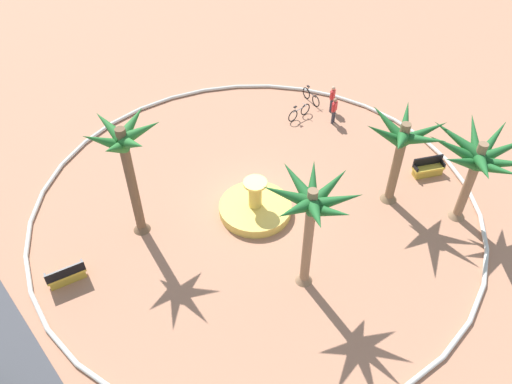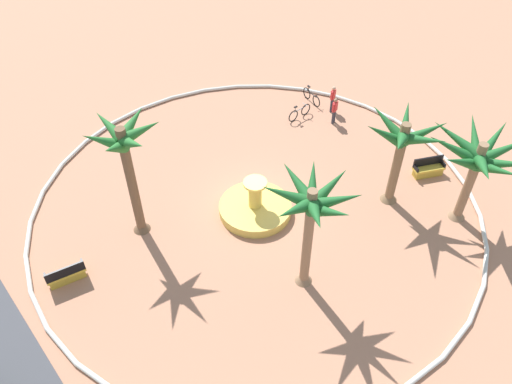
# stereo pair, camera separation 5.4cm
# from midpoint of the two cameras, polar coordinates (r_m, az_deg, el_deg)

# --- Properties ---
(ground_plane) EXTENTS (80.00, 80.00, 0.00)m
(ground_plane) POSITION_cam_midpoint_polar(r_m,az_deg,el_deg) (24.67, -0.03, -1.47)
(ground_plane) COLOR tan
(plaza_curb) EXTENTS (21.20, 21.20, 0.20)m
(plaza_curb) POSITION_cam_midpoint_polar(r_m,az_deg,el_deg) (24.60, -0.03, -1.31)
(plaza_curb) COLOR silver
(plaza_curb) RESTS_ON ground
(fountain) EXTENTS (3.40, 3.40, 1.90)m
(fountain) POSITION_cam_midpoint_polar(r_m,az_deg,el_deg) (24.16, -0.15, -1.73)
(fountain) COLOR gold
(fountain) RESTS_ON ground
(palm_tree_near_fountain) EXTENTS (3.89, 3.61, 4.74)m
(palm_tree_near_fountain) POSITION_cam_midpoint_polar(r_m,az_deg,el_deg) (23.57, 15.80, 5.34)
(palm_tree_near_fountain) COLOR brown
(palm_tree_near_fountain) RESTS_ON ground
(palm_tree_by_curb) EXTENTS (3.30, 3.16, 5.95)m
(palm_tree_by_curb) POSITION_cam_midpoint_polar(r_m,az_deg,el_deg) (21.19, -14.27, 4.09)
(palm_tree_by_curb) COLOR brown
(palm_tree_by_curb) RESTS_ON ground
(palm_tree_mid_plaza) EXTENTS (4.63, 4.54, 4.57)m
(palm_tree_mid_plaza) POSITION_cam_midpoint_polar(r_m,az_deg,el_deg) (23.67, 23.37, 3.45)
(palm_tree_mid_plaza) COLOR #8E6B4C
(palm_tree_mid_plaza) RESTS_ON ground
(palm_tree_far_side) EXTENTS (3.69, 3.72, 5.41)m
(palm_tree_far_side) POSITION_cam_midpoint_polar(r_m,az_deg,el_deg) (18.61, 6.14, -1.76)
(palm_tree_far_side) COLOR #8E6B4C
(palm_tree_far_side) RESTS_ON ground
(bench_east) EXTENTS (1.16, 1.66, 1.00)m
(bench_east) POSITION_cam_midpoint_polar(r_m,az_deg,el_deg) (27.49, 18.43, 2.42)
(bench_east) COLOR gold
(bench_east) RESTS_ON ground
(bench_west) EXTENTS (0.80, 1.67, 1.00)m
(bench_west) POSITION_cam_midpoint_polar(r_m,az_deg,el_deg) (22.86, -20.30, -8.68)
(bench_west) COLOR gold
(bench_west) RESTS_ON ground
(bicycle_red_frame) EXTENTS (0.44, 1.72, 0.94)m
(bicycle_red_frame) POSITION_cam_midpoint_polar(r_m,az_deg,el_deg) (30.08, 4.74, 8.78)
(bicycle_red_frame) COLOR black
(bicycle_red_frame) RESTS_ON ground
(bicycle_by_lamppost) EXTENTS (1.70, 0.48, 0.94)m
(bicycle_by_lamppost) POSITION_cam_midpoint_polar(r_m,az_deg,el_deg) (31.50, 6.06, 10.45)
(bicycle_by_lamppost) COLOR black
(bicycle_by_lamppost) RESTS_ON ground
(person_cyclist_helmet) EXTENTS (0.29, 0.51, 1.61)m
(person_cyclist_helmet) POSITION_cam_midpoint_polar(r_m,az_deg,el_deg) (29.64, 8.60, 9.05)
(person_cyclist_helmet) COLOR #33333D
(person_cyclist_helmet) RESTS_ON ground
(person_cyclist_photo) EXTENTS (0.31, 0.50, 1.66)m
(person_cyclist_photo) POSITION_cam_midpoint_polar(r_m,az_deg,el_deg) (30.58, 8.40, 10.31)
(person_cyclist_photo) COLOR #33333D
(person_cyclist_photo) RESTS_ON ground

